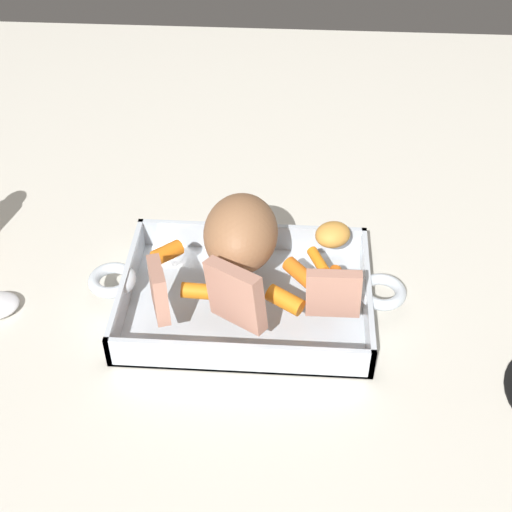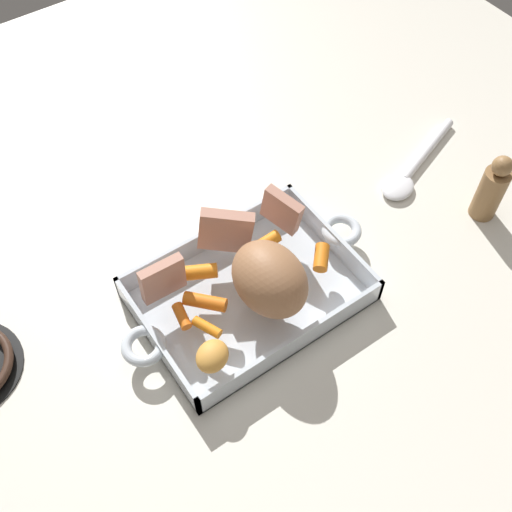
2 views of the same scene
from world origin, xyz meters
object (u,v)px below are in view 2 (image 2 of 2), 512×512
object	(u,v)px
baby_carrot_center_right	(321,257)
serving_spoon	(411,170)
baby_carrot_northeast	(204,301)
baby_carrot_northwest	(264,244)
baby_carrot_southeast	(182,317)
pepper_mill	(492,189)
roasting_dish	(249,292)
roast_slice_outer	(163,279)
roast_slice_thick	(282,210)
pork_roast	(270,279)
potato_halved	(212,356)
baby_carrot_center_left	(207,327)
roast_slice_thin	(225,231)
baby_carrot_long	(201,272)

from	to	relation	value
baby_carrot_center_right	serving_spoon	xyz separation A→B (m)	(0.28, 0.09, -0.05)
baby_carrot_northeast	baby_carrot_northwest	bearing A→B (deg)	14.71
baby_carrot_southeast	pepper_mill	distance (m)	0.56
roasting_dish	baby_carrot_northeast	world-z (taller)	baby_carrot_northeast
roast_slice_outer	baby_carrot_northeast	distance (m)	0.07
baby_carrot_northeast	pepper_mill	world-z (taller)	pepper_mill
roasting_dish	baby_carrot_northwest	size ratio (longest dim) A/B	8.07
baby_carrot_northwest	baby_carrot_center_right	bearing A→B (deg)	-51.68
baby_carrot_northwest	serving_spoon	xyz separation A→B (m)	(0.34, 0.01, -0.05)
roast_slice_thick	pork_roast	bearing A→B (deg)	-133.44
baby_carrot_northeast	potato_halved	bearing A→B (deg)	-115.02
baby_carrot_northeast	baby_carrot_center_left	size ratio (longest dim) A/B	1.43
baby_carrot_northwest	baby_carrot_center_right	size ratio (longest dim) A/B	1.26
roasting_dish	potato_halved	distance (m)	0.15
baby_carrot_northwest	serving_spoon	size ratio (longest dim) A/B	0.22
roast_slice_thin	baby_carrot_northwest	world-z (taller)	roast_slice_thin
roast_slice_thin	baby_carrot_center_left	world-z (taller)	roast_slice_thin
baby_carrot_center_right	pork_roast	bearing A→B (deg)	-177.02
baby_carrot_northeast	baby_carrot_center_left	world-z (taller)	baby_carrot_northeast
baby_carrot_center_left	serving_spoon	xyz separation A→B (m)	(0.49, 0.09, -0.05)
roasting_dish	baby_carrot_long	distance (m)	0.09
roast_slice_outer	baby_carrot_northeast	xyz separation A→B (m)	(0.04, -0.05, -0.02)
roast_slice_thin	serving_spoon	bearing A→B (deg)	-3.36
roasting_dish	baby_carrot_northeast	bearing A→B (deg)	178.37
roast_slice_outer	baby_carrot_center_right	bearing A→B (deg)	-21.75
baby_carrot_northeast	baby_carrot_center_left	bearing A→B (deg)	-117.11
pork_roast	pepper_mill	world-z (taller)	pork_roast
baby_carrot_long	serving_spoon	world-z (taller)	baby_carrot_long
roasting_dish	roast_slice_thin	distance (m)	0.10
baby_carrot_long	serving_spoon	xyz separation A→B (m)	(0.45, 0.00, -0.05)
baby_carrot_center_right	potato_halved	world-z (taller)	potato_halved
roast_slice_outer	baby_carrot_southeast	size ratio (longest dim) A/B	1.71
baby_carrot_northeast	baby_carrot_center_right	distance (m)	0.19
baby_carrot_southeast	serving_spoon	xyz separation A→B (m)	(0.51, 0.05, -0.05)
roasting_dish	baby_carrot_center_left	distance (m)	0.11
baby_carrot_southeast	pepper_mill	world-z (taller)	pepper_mill
roast_slice_outer	roast_slice_thick	distance (m)	0.22
baby_carrot_center_right	baby_carrot_center_left	bearing A→B (deg)	-179.81
roasting_dish	baby_carrot_center_right	xyz separation A→B (m)	(0.11, -0.04, 0.05)
pork_roast	baby_carrot_long	size ratio (longest dim) A/B	2.70
pork_roast	baby_carrot_center_left	distance (m)	0.11
baby_carrot_northeast	baby_carrot_long	world-z (taller)	baby_carrot_long
roast_slice_thick	pepper_mill	bearing A→B (deg)	-24.81
pepper_mill	roast_slice_outer	bearing A→B (deg)	165.19
roast_slice_outer	serving_spoon	world-z (taller)	roast_slice_outer
potato_halved	serving_spoon	xyz separation A→B (m)	(0.51, 0.13, -0.06)
baby_carrot_center_left	potato_halved	xyz separation A→B (m)	(-0.02, -0.05, 0.01)
roasting_dish	baby_carrot_center_right	world-z (taller)	baby_carrot_center_right
baby_carrot_northwest	pepper_mill	xyz separation A→B (m)	(0.38, -0.13, 0.00)
roasting_dish	baby_carrot_northeast	distance (m)	0.09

